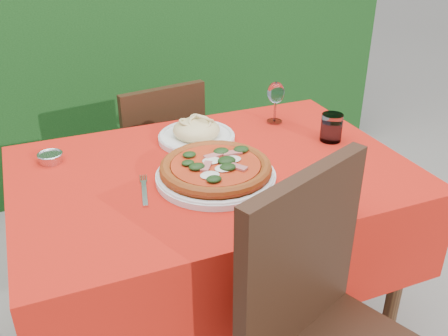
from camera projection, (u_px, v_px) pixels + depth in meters
name	position (u px, v px, depth m)	size (l,w,h in m)	color
ground	(214.00, 335.00, 1.97)	(60.00, 60.00, 0.00)	slate
hedge	(112.00, 22.00, 2.80)	(3.20, 0.55, 1.78)	black
dining_table	(213.00, 207.00, 1.69)	(1.26, 0.86, 0.75)	#462C16
chair_near	(330.00, 333.00, 1.25)	(0.57, 0.57, 0.97)	black
chair_far	(158.00, 157.00, 2.28)	(0.43, 0.43, 0.84)	black
pizza_plate	(216.00, 170.00, 1.54)	(0.41, 0.41, 0.07)	silver
pasta_plate	(196.00, 133.00, 1.80)	(0.28, 0.28, 0.08)	silver
water_glass	(331.00, 129.00, 1.78)	(0.08, 0.08, 0.10)	silver
wine_glass	(276.00, 94.00, 1.90)	(0.07, 0.07, 0.16)	silver
fork	(145.00, 193.00, 1.47)	(0.03, 0.20, 0.01)	silver
steel_ramekin	(51.00, 158.00, 1.65)	(0.08, 0.08, 0.03)	silver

